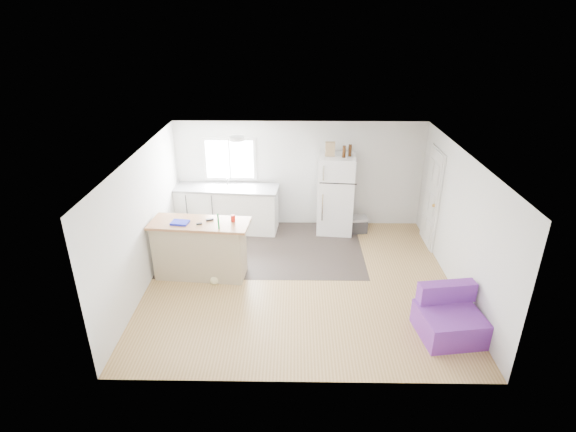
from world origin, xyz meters
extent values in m
cube|color=#9B7241|center=(0.00, 0.00, -0.01)|extent=(5.50, 5.00, 0.01)
cube|color=white|center=(0.00, 0.00, 2.40)|extent=(5.50, 5.00, 0.01)
cube|color=silver|center=(0.00, 2.50, 1.20)|extent=(5.50, 0.01, 2.40)
cube|color=silver|center=(0.00, -2.50, 1.20)|extent=(5.50, 0.01, 2.40)
cube|color=silver|center=(-2.75, 0.00, 1.20)|extent=(0.01, 5.00, 2.40)
cube|color=silver|center=(2.75, 0.00, 1.20)|extent=(0.01, 5.00, 2.40)
cube|color=#2F2723|center=(-0.73, 1.25, 0.00)|extent=(4.05, 2.50, 0.00)
cube|color=white|center=(-1.55, 2.49, 1.55)|extent=(1.18, 0.04, 0.98)
cube|color=white|center=(-1.55, 2.47, 1.55)|extent=(1.05, 0.01, 0.85)
cube|color=white|center=(-1.55, 2.46, 1.55)|extent=(0.03, 0.02, 0.85)
cube|color=white|center=(2.72, 1.55, 1.01)|extent=(0.05, 0.82, 2.03)
cube|color=white|center=(2.73, 1.55, 1.02)|extent=(0.03, 0.92, 2.10)
sphere|color=gold|center=(2.67, 1.23, 1.00)|extent=(0.07, 0.07, 0.07)
cylinder|color=white|center=(-1.20, 1.20, 2.36)|extent=(0.30, 0.30, 0.07)
cube|color=white|center=(-1.61, 2.15, 0.49)|extent=(2.27, 0.86, 0.98)
cube|color=gray|center=(-1.61, 2.15, 1.00)|extent=(2.34, 0.91, 0.04)
cube|color=silver|center=(-1.61, 2.11, 1.00)|extent=(0.65, 0.52, 0.07)
cube|color=tan|center=(-1.84, 0.18, 0.52)|extent=(1.67, 0.72, 1.05)
cube|color=#AA6F48|center=(-1.81, 0.18, 1.07)|extent=(1.83, 0.84, 0.05)
cube|color=white|center=(0.80, 2.12, 0.88)|extent=(0.84, 0.79, 1.75)
cube|color=black|center=(0.80, 1.75, 1.26)|extent=(0.77, 0.09, 0.02)
cube|color=silver|center=(0.49, 1.75, 1.49)|extent=(0.03, 0.02, 0.32)
cube|color=silver|center=(0.49, 1.75, 0.72)|extent=(0.03, 0.02, 0.61)
cube|color=#2E2E30|center=(1.28, 2.05, 0.15)|extent=(0.48, 0.35, 0.30)
cube|color=#959598|center=(1.28, 2.05, 0.33)|extent=(0.51, 0.38, 0.06)
cube|color=purple|center=(2.25, -1.50, 0.21)|extent=(1.00, 0.96, 0.42)
cube|color=purple|center=(2.25, -1.19, 0.58)|extent=(0.91, 0.34, 0.31)
cube|color=white|center=(-1.68, 0.00, 0.12)|extent=(0.15, 0.12, 0.24)
cylinder|color=blue|center=(-1.68, 0.00, 0.26)|extent=(0.06, 0.06, 0.05)
cylinder|color=green|center=(-1.43, 0.00, 0.73)|extent=(0.08, 0.37, 1.37)
sphere|color=beige|center=(-1.56, -0.14, 0.07)|extent=(0.16, 0.16, 0.16)
cylinder|color=red|center=(-1.21, 0.22, 1.15)|extent=(0.10, 0.10, 0.12)
cube|color=#131BB9|center=(-2.14, 0.12, 1.11)|extent=(0.33, 0.26, 0.04)
cube|color=black|center=(-1.63, 0.25, 1.11)|extent=(0.15, 0.10, 0.03)
cube|color=black|center=(-1.80, 0.08, 1.11)|extent=(0.11, 0.07, 0.03)
cube|color=tan|center=(0.63, 2.11, 1.90)|extent=(0.20, 0.10, 0.30)
cylinder|color=#371C0A|center=(0.92, 2.00, 1.88)|extent=(0.08, 0.08, 0.25)
cylinder|color=#371C0A|center=(1.05, 2.10, 1.88)|extent=(0.07, 0.07, 0.25)
camera|label=1|loc=(-0.11, -7.06, 4.52)|focal=28.00mm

